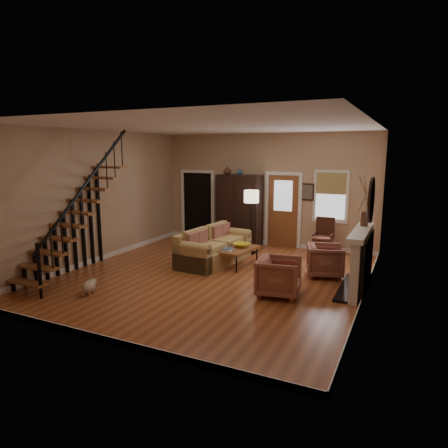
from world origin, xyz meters
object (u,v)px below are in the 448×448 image
at_px(floor_lamp, 251,222).
at_px(armoire, 239,210).
at_px(sofa, 214,247).
at_px(armchair_left, 279,277).
at_px(armchair_right, 325,261).
at_px(coffee_table, 237,257).
at_px(side_chair, 323,237).

bearing_deg(floor_lamp, armoire, 130.26).
height_order(sofa, floor_lamp, floor_lamp).
xyz_separation_m(armchair_left, armchair_right, (0.57, 1.61, -0.01)).
relative_size(armoire, coffee_table, 1.80).
bearing_deg(coffee_table, floor_lamp, 96.64).
distance_m(sofa, side_chair, 3.00).
height_order(armoire, armchair_left, armoire).
xyz_separation_m(sofa, armchair_right, (2.75, 0.08, -0.06)).
bearing_deg(armchair_left, armchair_right, -28.58).
relative_size(armchair_right, floor_lamp, 0.45).
xyz_separation_m(armoire, floor_lamp, (0.71, -0.84, -0.18)).
height_order(sofa, armchair_left, sofa).
xyz_separation_m(armoire, armchair_left, (2.40, -3.62, -0.67)).
xyz_separation_m(sofa, floor_lamp, (0.49, 1.25, 0.46)).
xyz_separation_m(coffee_table, floor_lamp, (-0.15, 1.27, 0.65)).
height_order(sofa, side_chair, side_chair).
xyz_separation_m(armchair_right, side_chair, (-0.43, 1.81, 0.15)).
height_order(armchair_right, side_chair, side_chair).
bearing_deg(side_chair, coffee_table, -131.47).
bearing_deg(side_chair, armchair_left, -92.49).
height_order(sofa, coffee_table, sofa).
bearing_deg(side_chair, armoire, 175.52).
bearing_deg(armoire, armchair_left, -56.46).
distance_m(armchair_right, floor_lamp, 2.60).
bearing_deg(floor_lamp, coffee_table, -83.36).
distance_m(armchair_right, side_chair, 1.86).
relative_size(sofa, side_chair, 2.19).
bearing_deg(floor_lamp, sofa, -111.33).
bearing_deg(side_chair, armchair_right, -76.78).
distance_m(armoire, side_chair, 2.61).
bearing_deg(sofa, coffee_table, 3.15).
bearing_deg(sofa, floor_lamp, 73.54).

